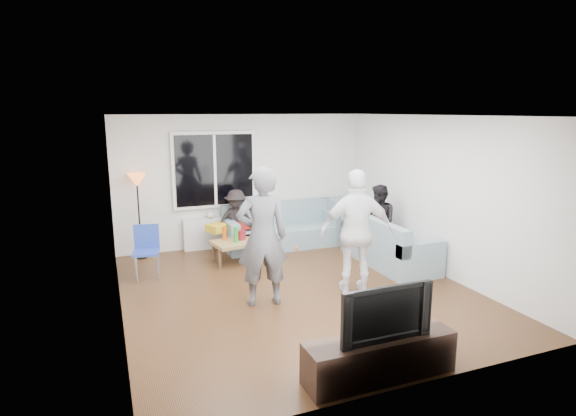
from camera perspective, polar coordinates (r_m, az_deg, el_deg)
name	(u,v)px	position (r m, az deg, el deg)	size (l,w,h in m)	color
floor	(296,291)	(7.24, 1.02, -10.07)	(5.00, 5.50, 0.04)	#56351C
ceiling	(297,114)	(6.72, 1.11, 11.31)	(5.00, 5.50, 0.04)	white
wall_back	(244,180)	(9.44, -5.42, 3.35)	(5.00, 0.04, 2.60)	silver
wall_front	(412,262)	(4.51, 14.78, -6.36)	(5.00, 0.04, 2.60)	silver
wall_left	(113,221)	(6.36, -20.42, -1.47)	(0.04, 5.50, 2.60)	silver
wall_right	(437,195)	(8.15, 17.65, 1.51)	(0.04, 5.50, 2.60)	silver
window_frame	(214,170)	(9.18, -8.91, 4.59)	(1.62, 0.06, 1.47)	white
window_glass	(215,170)	(9.14, -8.86, 4.57)	(1.50, 0.02, 1.35)	black
window_mullion	(215,170)	(9.13, -8.84, 4.56)	(0.05, 0.03, 1.35)	white
radiator	(217,233)	(9.38, -8.62, -2.97)	(1.30, 0.12, 0.62)	silver
potted_plant	(240,207)	(9.35, -5.87, 0.11)	(0.19, 0.15, 0.35)	#266028
vase	(210,214)	(9.23, -9.43, -0.74)	(0.15, 0.15, 0.16)	silver
sofa_back_section	(282,226)	(9.34, -0.71, -2.17)	(2.30, 0.85, 0.85)	gray
sofa_right_section	(389,240)	(8.52, 12.14, -3.82)	(0.85, 2.00, 0.85)	gray
sofa_corner	(350,219)	(9.97, 7.55, -1.37)	(0.85, 0.85, 0.85)	gray
cushion_yellow	(218,228)	(8.94, -8.44, -2.37)	(0.38, 0.32, 0.14)	yellow
cushion_red	(242,225)	(9.13, -5.64, -2.01)	(0.36, 0.30, 0.13)	maroon
coffee_table	(244,251)	(8.53, -5.38, -5.16)	(1.10, 0.60, 0.40)	tan
pitcher	(241,235)	(8.48, -5.71, -3.26)	(0.17, 0.17, 0.17)	maroon
side_chair	(146,253)	(7.91, -16.82, -5.23)	(0.40, 0.40, 0.86)	#2642A7
floor_lamp	(139,217)	(8.95, -17.61, -1.00)	(0.32, 0.32, 1.56)	orange
player_left	(262,237)	(6.46, -3.13, -3.52)	(0.71, 0.47, 1.94)	#535458
player_right	(357,232)	(6.96, 8.37, -2.91)	(1.08, 0.45, 1.85)	silver
spectator_right	(379,222)	(8.73, 10.99, -1.66)	(0.66, 0.51, 1.36)	black
spectator_back	(236,221)	(9.05, -6.30, -1.55)	(0.78, 0.45, 1.20)	black
tv_console	(380,357)	(5.08, 11.06, -17.35)	(1.60, 0.40, 0.44)	#312018
television	(382,311)	(4.86, 11.30, -12.10)	(1.00, 0.13, 0.58)	black
bottle_e	(259,231)	(8.65, -3.52, -2.76)	(0.07, 0.07, 0.22)	black
bottle_a	(224,233)	(8.47, -7.73, -3.07)	(0.07, 0.07, 0.24)	#D54C0C
bottle_d	(260,233)	(8.40, -3.42, -3.10)	(0.07, 0.07, 0.24)	orange
bottle_b	(236,235)	(8.30, -6.33, -3.23)	(0.08, 0.08, 0.27)	green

